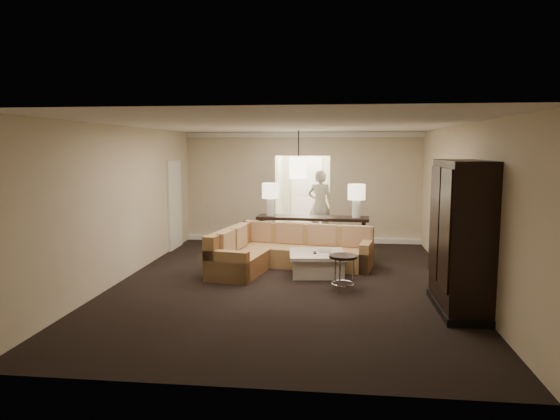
# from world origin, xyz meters

# --- Properties ---
(ground) EXTENTS (8.00, 8.00, 0.00)m
(ground) POSITION_xyz_m (0.00, 0.00, 0.00)
(ground) COLOR black
(ground) RESTS_ON ground
(wall_back) EXTENTS (6.00, 0.04, 2.80)m
(wall_back) POSITION_xyz_m (0.00, 4.00, 1.40)
(wall_back) COLOR beige
(wall_back) RESTS_ON ground
(wall_front) EXTENTS (6.00, 0.04, 2.80)m
(wall_front) POSITION_xyz_m (0.00, -4.00, 1.40)
(wall_front) COLOR beige
(wall_front) RESTS_ON ground
(wall_left) EXTENTS (0.04, 8.00, 2.80)m
(wall_left) POSITION_xyz_m (-3.00, 0.00, 1.40)
(wall_left) COLOR beige
(wall_left) RESTS_ON ground
(wall_right) EXTENTS (0.04, 8.00, 2.80)m
(wall_right) POSITION_xyz_m (3.00, 0.00, 1.40)
(wall_right) COLOR beige
(wall_right) RESTS_ON ground
(ceiling) EXTENTS (6.00, 8.00, 0.02)m
(ceiling) POSITION_xyz_m (0.00, 0.00, 2.80)
(ceiling) COLOR white
(ceiling) RESTS_ON wall_back
(crown_molding) EXTENTS (6.00, 0.10, 0.12)m
(crown_molding) POSITION_xyz_m (0.00, 3.95, 2.73)
(crown_molding) COLOR white
(crown_molding) RESTS_ON wall_back
(baseboard) EXTENTS (6.00, 0.10, 0.12)m
(baseboard) POSITION_xyz_m (0.00, 3.95, 0.06)
(baseboard) COLOR white
(baseboard) RESTS_ON ground
(side_door) EXTENTS (0.05, 0.90, 2.10)m
(side_door) POSITION_xyz_m (-2.97, 2.80, 1.05)
(side_door) COLOR white
(side_door) RESTS_ON ground
(foyer) EXTENTS (1.44, 2.02, 2.80)m
(foyer) POSITION_xyz_m (0.00, 5.34, 1.30)
(foyer) COLOR silver
(foyer) RESTS_ON ground
(sectional_sofa) EXTENTS (3.15, 2.36, 0.84)m
(sectional_sofa) POSITION_xyz_m (-0.20, 1.07, 0.34)
(sectional_sofa) COLOR brown
(sectional_sofa) RESTS_ON ground
(coffee_table) EXTENTS (1.15, 1.15, 0.44)m
(coffee_table) POSITION_xyz_m (0.52, 0.66, 0.22)
(coffee_table) COLOR silver
(coffee_table) RESTS_ON ground
(console_table) EXTENTS (2.43, 0.68, 0.93)m
(console_table) POSITION_xyz_m (0.37, 2.00, 0.55)
(console_table) COLOR black
(console_table) RESTS_ON ground
(armoire) EXTENTS (0.66, 1.55, 2.23)m
(armoire) POSITION_xyz_m (2.69, -1.24, 1.07)
(armoire) COLOR black
(armoire) RESTS_ON ground
(drink_table) EXTENTS (0.48, 0.48, 0.60)m
(drink_table) POSITION_xyz_m (1.00, -0.36, 0.43)
(drink_table) COLOR black
(drink_table) RESTS_ON ground
(table_lamp_left) EXTENTS (0.37, 0.37, 0.71)m
(table_lamp_left) POSITION_xyz_m (-0.56, 2.05, 1.40)
(table_lamp_left) COLOR white
(table_lamp_left) RESTS_ON console_table
(table_lamp_right) EXTENTS (0.37, 0.37, 0.71)m
(table_lamp_right) POSITION_xyz_m (1.29, 1.95, 1.40)
(table_lamp_right) COLOR white
(table_lamp_right) RESTS_ON console_table
(pendant_light) EXTENTS (0.38, 0.38, 1.09)m
(pendant_light) POSITION_xyz_m (0.00, 2.70, 1.95)
(pendant_light) COLOR black
(pendant_light) RESTS_ON ceiling
(person) EXTENTS (0.84, 0.66, 2.04)m
(person) POSITION_xyz_m (0.45, 4.30, 1.02)
(person) COLOR beige
(person) RESTS_ON ground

